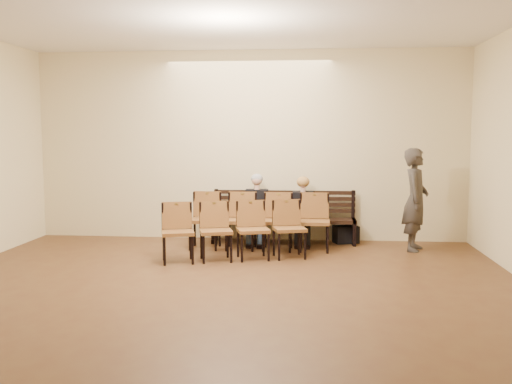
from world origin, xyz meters
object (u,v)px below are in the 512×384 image
seated_man (256,211)px  laptop (254,214)px  bag (346,234)px  water_bottle (309,216)px  passerby (416,192)px  chair_row_back (235,231)px  chair_row_front (259,221)px  bench (283,230)px  seated_woman (303,215)px

seated_man → laptop: 0.19m
bag → water_bottle: bearing=-144.6°
seated_man → passerby: bearing=-7.2°
seated_man → laptop: size_ratio=3.75×
bag → chair_row_back: (-1.83, -1.57, 0.31)m
water_bottle → chair_row_front: 0.89m
laptop → water_bottle: laptop is taller
bench → water_bottle: 0.68m
seated_man → chair_row_front: 0.55m
laptop → chair_row_front: 0.37m
seated_woman → passerby: (1.90, -0.34, 0.46)m
seated_man → passerby: passerby is taller
chair_row_front → chair_row_back: chair_row_front is taller
passerby → chair_row_back: size_ratio=0.89×
water_bottle → chair_row_back: size_ratio=0.10×
bench → water_bottle: (0.46, -0.38, 0.34)m
seated_woman → bench: bearing=161.0°
seated_woman → water_bottle: seated_woman is taller
bench → chair_row_back: size_ratio=1.15×
laptop → bag: size_ratio=0.75×
laptop → passerby: 2.79m
bench → laptop: size_ratio=8.22×
laptop → bag: (1.64, 0.40, -0.41)m
water_bottle → chair_row_back: bearing=-136.6°
seated_man → chair_row_front: bearing=-79.9°
bench → passerby: size_ratio=1.30×
bag → chair_row_front: 1.73m
chair_row_front → laptop: bearing=109.6°
seated_woman → water_bottle: size_ratio=4.85×
bench → laptop: 0.68m
bench → seated_woman: (0.35, -0.12, 0.31)m
laptop → chair_row_front: size_ratio=0.13×
bench → chair_row_back: (-0.70, -1.47, 0.24)m
water_bottle → passerby: passerby is taller
bench → water_bottle: size_ratio=11.77×
laptop → chair_row_front: chair_row_front is taller
seated_man → chair_row_back: bearing=-99.1°
bag → chair_row_front: (-1.52, -0.75, 0.34)m
water_bottle → bench: bearing=140.8°
seated_man → bench: bearing=14.0°
bag → passerby: size_ratio=0.21×
bench → bag: size_ratio=6.15×
bench → chair_row_front: chair_row_front is taller
seated_man → chair_row_front: size_ratio=0.50×
seated_man → bag: bearing=7.8°
water_bottle → chair_row_back: (-1.16, -1.10, -0.10)m
bench → passerby: bearing=-11.7°
seated_woman → bag: 0.90m
water_bottle → chair_row_back: chair_row_back is taller
water_bottle → passerby: (1.79, -0.09, 0.44)m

